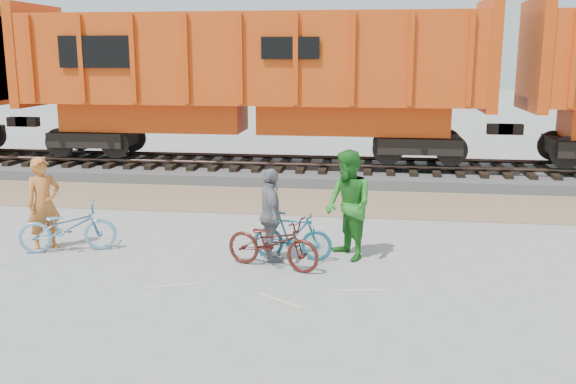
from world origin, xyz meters
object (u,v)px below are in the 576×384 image
bicycle_maroon (273,243)px  person_woman (271,215)px  hopper_car_center (251,77)px  person_solo (44,204)px  bicycle_teal (292,236)px  bicycle_blue (68,227)px  person_man (348,205)px

bicycle_maroon → person_woman: bearing=31.8°
hopper_car_center → person_solo: hopper_car_center is taller
bicycle_maroon → person_woman: 0.57m
bicycle_teal → person_solo: size_ratio=0.83×
bicycle_blue → person_man: size_ratio=0.89×
person_solo → person_woman: size_ratio=1.05×
person_man → person_woman: size_ratio=1.18×
bicycle_teal → person_woman: size_ratio=0.87×
bicycle_blue → bicycle_teal: 4.29m
hopper_car_center → person_man: (3.34, -7.95, -2.00)m
hopper_car_center → bicycle_teal: size_ratio=9.50×
bicycle_teal → person_solo: bearing=95.6°
bicycle_teal → person_solo: (-4.79, -0.01, 0.45)m
person_woman → bicycle_blue: bearing=69.9°
hopper_car_center → person_woman: (1.97, -8.29, -2.15)m
bicycle_blue → person_woman: person_woman is taller
person_solo → person_woman: (4.41, -0.13, -0.04)m
bicycle_teal → bicycle_maroon: 0.61m
bicycle_maroon → person_man: (1.27, 0.74, 0.54)m
person_solo → person_man: size_ratio=0.89×
bicycle_teal → person_woman: 0.57m
bicycle_maroon → bicycle_teal: bearing=-8.9°
bicycle_blue → person_woman: (3.91, -0.03, 0.38)m
hopper_car_center → person_man: size_ratio=6.98×
bicycle_blue → person_woman: 3.93m
person_woman → bicycle_maroon: bearing=174.4°
bicycle_teal → bicycle_maroon: bearing=158.8°
hopper_car_center → bicycle_maroon: 9.29m
bicycle_maroon → person_man: person_man is taller
hopper_car_center → person_man: bearing=-67.2°
bicycle_teal → person_man: 1.16m
bicycle_blue → person_solo: size_ratio=1.01×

